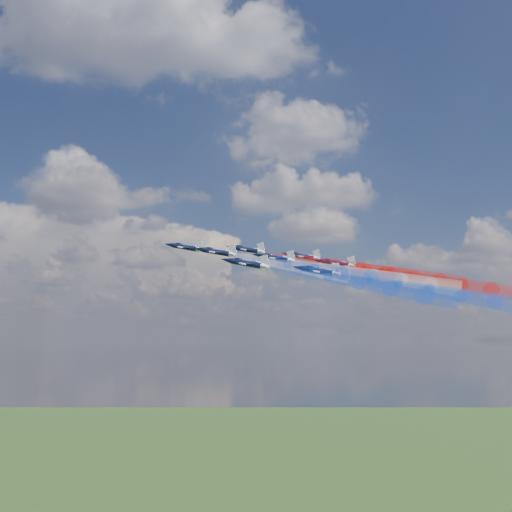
{
  "coord_description": "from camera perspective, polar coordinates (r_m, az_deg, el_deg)",
  "views": [
    {
      "loc": [
        -9.04,
        -154.12,
        109.08
      ],
      "look_at": [
        2.84,
        12.58,
        132.19
      ],
      "focal_mm": 42.84,
      "sensor_mm": 36.0,
      "label": 1
    }
  ],
  "objects": [
    {
      "name": "jet_center_third",
      "position": [
        165.5,
        1.79,
        -0.19
      ],
      "size": [
        16.73,
        15.44,
        7.7
      ],
      "primitive_type": null,
      "rotation": [
        0.21,
        -0.16,
        1.11
      ],
      "color": "black"
    },
    {
      "name": "trail_inner_left",
      "position": [
        151.98,
        5.47,
        -1.18
      ],
      "size": [
        40.45,
        22.29,
        13.61
      ],
      "primitive_type": null,
      "rotation": [
        0.21,
        -0.16,
        1.11
      ],
      "color": "blue"
    },
    {
      "name": "jet_inner_left",
      "position": [
        161.6,
        -3.69,
        0.38
      ],
      "size": [
        16.73,
        15.44,
        7.7
      ],
      "primitive_type": null,
      "rotation": [
        0.21,
        -0.16,
        1.11
      ],
      "color": "black"
    },
    {
      "name": "jet_rear_right",
      "position": [
        172.95,
        7.44,
        -0.69
      ],
      "size": [
        16.73,
        15.44,
        7.7
      ],
      "primitive_type": null,
      "rotation": [
        0.21,
        -0.16,
        1.11
      ],
      "color": "black"
    },
    {
      "name": "trail_rear_right",
      "position": [
        168.38,
        16.32,
        -2.14
      ],
      "size": [
        40.45,
        22.29,
        13.61
      ],
      "primitive_type": null,
      "rotation": [
        0.21,
        -0.16,
        1.11
      ],
      "color": "red"
    },
    {
      "name": "trail_rear_left",
      "position": [
        147.52,
        15.88,
        -3.08
      ],
      "size": [
        40.45,
        22.29,
        13.61
      ],
      "primitive_type": null,
      "rotation": [
        0.21,
        -0.16,
        1.11
      ],
      "color": "blue"
    },
    {
      "name": "trail_inner_right",
      "position": [
        172.04,
        7.38,
        -0.76
      ],
      "size": [
        40.45,
        22.29,
        13.61
      ],
      "primitive_type": null,
      "rotation": [
        0.21,
        -0.16,
        1.11
      ],
      "color": "red"
    },
    {
      "name": "trail_outer_left",
      "position": [
        136.58,
        9.56,
        -2.5
      ],
      "size": [
        40.45,
        22.29,
        13.61
      ],
      "primitive_type": null,
      "rotation": [
        0.21,
        -0.16,
        1.11
      ],
      "color": "blue"
    },
    {
      "name": "trail_center_third",
      "position": [
        158.37,
        10.95,
        -1.72
      ],
      "size": [
        40.45,
        22.29,
        13.61
      ],
      "primitive_type": null,
      "rotation": [
        0.21,
        -0.16,
        1.11
      ],
      "color": "white"
    },
    {
      "name": "jet_rear_left",
      "position": [
        152.52,
        5.8,
        -1.4
      ],
      "size": [
        16.73,
        15.44,
        7.7
      ],
      "primitive_type": null,
      "rotation": [
        0.21,
        -0.16,
        1.11
      ],
      "color": "black"
    },
    {
      "name": "jet_outer_right",
      "position": [
        188.43,
        4.35,
        -0.03
      ],
      "size": [
        16.73,
        15.44,
        7.7
      ],
      "primitive_type": null,
      "rotation": [
        0.21,
        -0.16,
        1.11
      ],
      "color": "black"
    },
    {
      "name": "jet_inner_right",
      "position": [
        180.64,
        -0.89,
        0.61
      ],
      "size": [
        16.73,
        15.44,
        7.7
      ],
      "primitive_type": null,
      "rotation": [
        0.21,
        -0.16,
        1.11
      ],
      "color": "black"
    },
    {
      "name": "jet_lead",
      "position": [
        177.1,
        -6.61,
        0.81
      ],
      "size": [
        16.73,
        15.44,
        7.7
      ],
      "primitive_type": null,
      "rotation": [
        0.21,
        -0.16,
        1.11
      ],
      "color": "black"
    },
    {
      "name": "jet_outer_left",
      "position": [
        144.59,
        -0.89,
        -0.7
      ],
      "size": [
        16.73,
        15.44,
        7.7
      ],
      "primitive_type": null,
      "rotation": [
        0.21,
        -0.16,
        1.11
      ],
      "color": "black"
    },
    {
      "name": "trail_lead",
      "position": [
        165.97,
        1.55,
        -0.59
      ],
      "size": [
        40.45,
        22.29,
        13.61
      ],
      "primitive_type": null,
      "rotation": [
        0.21,
        -0.16,
        1.11
      ],
      "color": "white"
    },
    {
      "name": "trail_outer_right",
      "position": [
        182.2,
        12.42,
        -1.36
      ],
      "size": [
        40.45,
        22.29,
        13.61
      ],
      "primitive_type": null,
      "rotation": [
        0.21,
        -0.16,
        1.11
      ],
      "color": "red"
    }
  ]
}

